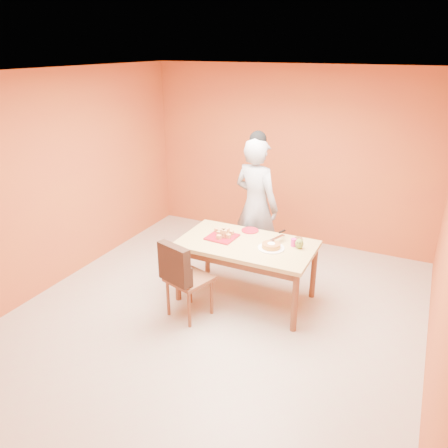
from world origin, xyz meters
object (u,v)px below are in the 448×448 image
at_px(dining_chair, 188,277).
at_px(magenta_glass, 294,242).
at_px(dining_table, 246,250).
at_px(person, 256,206).
at_px(sponge_cake, 271,246).
at_px(checker_tin, 298,239).
at_px(egg_ornament, 299,244).
at_px(pastry_platter, 222,237).
at_px(red_dinner_plate, 250,230).

height_order(dining_chair, magenta_glass, dining_chair).
height_order(dining_table, person, person).
height_order(sponge_cake, checker_tin, sponge_cake).
height_order(dining_chair, egg_ornament, dining_chair).
height_order(pastry_platter, checker_tin, checker_tin).
xyz_separation_m(pastry_platter, checker_tin, (0.86, 0.34, 0.00)).
xyz_separation_m(dining_chair, egg_ornament, (1.05, 0.75, 0.32)).
height_order(person, magenta_glass, person).
bearing_deg(red_dinner_plate, dining_table, -74.02).
bearing_deg(dining_table, sponge_cake, -4.00).
bearing_deg(dining_table, person, 104.31).
xyz_separation_m(dining_chair, sponge_cake, (0.76, 0.61, 0.30)).
height_order(dining_table, red_dinner_plate, red_dinner_plate).
distance_m(pastry_platter, sponge_cake, 0.65).
bearing_deg(red_dinner_plate, sponge_cake, -41.77).
bearing_deg(checker_tin, sponge_cake, -119.93).
distance_m(dining_table, egg_ornament, 0.64).
bearing_deg(red_dinner_plate, pastry_platter, -123.81).
xyz_separation_m(dining_table, egg_ornament, (0.61, 0.12, 0.16)).
distance_m(person, egg_ornament, 1.07).
relative_size(egg_ornament, checker_tin, 1.32).
distance_m(dining_chair, checker_tin, 1.41).
xyz_separation_m(dining_chair, pastry_platter, (0.12, 0.64, 0.27)).
height_order(pastry_platter, egg_ornament, egg_ornament).
relative_size(sponge_cake, checker_tin, 2.34).
bearing_deg(red_dinner_plate, person, 103.01).
relative_size(pastry_platter, egg_ornament, 2.74).
height_order(egg_ornament, magenta_glass, egg_ornament).
bearing_deg(dining_chair, sponge_cake, 55.13).
xyz_separation_m(egg_ornament, magenta_glass, (-0.08, 0.04, -0.02)).
height_order(dining_chair, red_dinner_plate, dining_chair).
bearing_deg(person, dining_chair, 96.65).
height_order(dining_table, sponge_cake, sponge_cake).
height_order(dining_chair, person, person).
height_order(person, sponge_cake, person).
bearing_deg(egg_ornament, pastry_platter, -151.75).
xyz_separation_m(dining_table, magenta_glass, (0.53, 0.16, 0.14)).
relative_size(dining_table, egg_ornament, 13.12).
xyz_separation_m(pastry_platter, sponge_cake, (0.65, -0.03, 0.03)).
bearing_deg(magenta_glass, sponge_cake, -139.87).
relative_size(red_dinner_plate, magenta_glass, 2.39).
height_order(red_dinner_plate, checker_tin, checker_tin).
bearing_deg(dining_table, dining_chair, -125.39).
xyz_separation_m(person, checker_tin, (0.74, -0.45, -0.16)).
distance_m(person, pastry_platter, 0.82).
xyz_separation_m(dining_table, pastry_platter, (-0.33, 0.01, 0.10)).
relative_size(dining_table, red_dinner_plate, 7.30).
distance_m(dining_chair, person, 1.52).
bearing_deg(person, egg_ornament, 156.11).
bearing_deg(sponge_cake, dining_table, 176.00).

